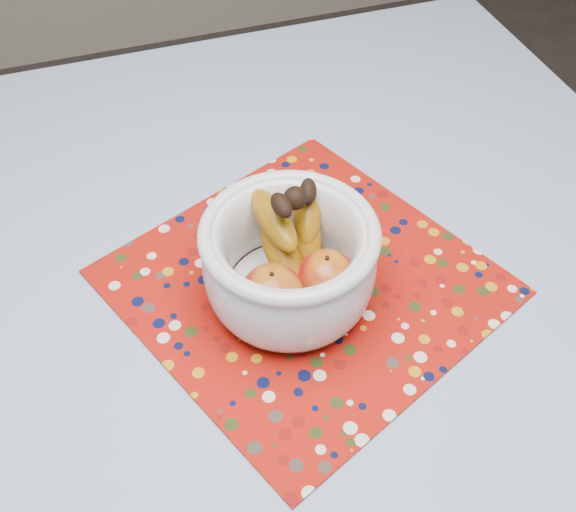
{
  "coord_description": "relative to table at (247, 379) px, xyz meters",
  "views": [
    {
      "loc": [
        -0.09,
        -0.45,
        1.41
      ],
      "look_at": [
        0.07,
        0.04,
        0.84
      ],
      "focal_mm": 42.0,
      "sensor_mm": 36.0,
      "label": 1
    }
  ],
  "objects": [
    {
      "name": "fruit_bowl",
      "position": [
        0.07,
        0.04,
        0.16
      ],
      "size": [
        0.2,
        0.21,
        0.16
      ],
      "color": "silver",
      "rests_on": "placemat"
    },
    {
      "name": "table",
      "position": [
        0.0,
        0.0,
        0.0
      ],
      "size": [
        1.2,
        1.2,
        0.75
      ],
      "color": "brown",
      "rests_on": "ground"
    },
    {
      "name": "tablecloth",
      "position": [
        0.0,
        0.0,
        0.08
      ],
      "size": [
        1.32,
        1.32,
        0.01
      ],
      "primitive_type": "cube",
      "color": "#6383A6",
      "rests_on": "table"
    },
    {
      "name": "placemat",
      "position": [
        0.1,
        0.06,
        0.09
      ],
      "size": [
        0.53,
        0.53,
        0.0
      ],
      "primitive_type": "cube",
      "rotation": [
        0.0,
        0.0,
        0.4
      ],
      "color": "#941008",
      "rests_on": "tablecloth"
    }
  ]
}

